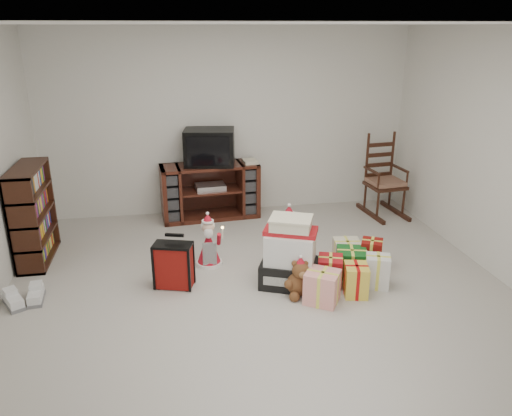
{
  "coord_description": "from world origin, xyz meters",
  "views": [
    {
      "loc": [
        -0.81,
        -4.21,
        2.48
      ],
      "look_at": [
        0.05,
        0.6,
        0.7
      ],
      "focal_mm": 35.0,
      "sensor_mm": 36.0,
      "label": 1
    }
  ],
  "objects_px": {
    "bookshelf": "(33,216)",
    "teddy_bear": "(300,280)",
    "gift_pile": "(290,257)",
    "red_suitcase": "(174,265)",
    "sneaker_pair": "(25,298)",
    "tv_stand": "(210,191)",
    "santa_figurine": "(288,241)",
    "crt_television": "(210,147)",
    "mrs_claus_figurine": "(209,245)",
    "gift_cluster": "(349,269)",
    "rocking_chair": "(383,186)"
  },
  "relations": [
    {
      "from": "sneaker_pair",
      "to": "santa_figurine",
      "type": "bearing_deg",
      "value": -11.01
    },
    {
      "from": "tv_stand",
      "to": "red_suitcase",
      "type": "distance_m",
      "value": 1.98
    },
    {
      "from": "santa_figurine",
      "to": "tv_stand",
      "type": "bearing_deg",
      "value": 114.82
    },
    {
      "from": "tv_stand",
      "to": "rocking_chair",
      "type": "xyz_separation_m",
      "value": [
        2.39,
        -0.26,
        0.02
      ]
    },
    {
      "from": "mrs_claus_figurine",
      "to": "gift_pile",
      "type": "bearing_deg",
      "value": -38.05
    },
    {
      "from": "red_suitcase",
      "to": "gift_cluster",
      "type": "distance_m",
      "value": 1.78
    },
    {
      "from": "red_suitcase",
      "to": "mrs_claus_figurine",
      "type": "height_order",
      "value": "mrs_claus_figurine"
    },
    {
      "from": "tv_stand",
      "to": "crt_television",
      "type": "height_order",
      "value": "crt_television"
    },
    {
      "from": "sneaker_pair",
      "to": "gift_cluster",
      "type": "relative_size",
      "value": 0.35
    },
    {
      "from": "bookshelf",
      "to": "sneaker_pair",
      "type": "bearing_deg",
      "value": -85.23
    },
    {
      "from": "santa_figurine",
      "to": "bookshelf",
      "type": "bearing_deg",
      "value": 168.1
    },
    {
      "from": "gift_pile",
      "to": "red_suitcase",
      "type": "relative_size",
      "value": 1.3
    },
    {
      "from": "bookshelf",
      "to": "mrs_claus_figurine",
      "type": "xyz_separation_m",
      "value": [
        1.88,
        -0.49,
        -0.28
      ]
    },
    {
      "from": "teddy_bear",
      "to": "gift_cluster",
      "type": "distance_m",
      "value": 0.6
    },
    {
      "from": "tv_stand",
      "to": "bookshelf",
      "type": "relative_size",
      "value": 1.25
    },
    {
      "from": "crt_television",
      "to": "gift_cluster",
      "type": "bearing_deg",
      "value": -50.53
    },
    {
      "from": "gift_cluster",
      "to": "santa_figurine",
      "type": "bearing_deg",
      "value": 133.34
    },
    {
      "from": "gift_cluster",
      "to": "rocking_chair",
      "type": "bearing_deg",
      "value": 57.8
    },
    {
      "from": "red_suitcase",
      "to": "crt_television",
      "type": "xyz_separation_m",
      "value": [
        0.55,
        1.91,
        0.74
      ]
    },
    {
      "from": "teddy_bear",
      "to": "mrs_claus_figurine",
      "type": "distance_m",
      "value": 1.16
    },
    {
      "from": "teddy_bear",
      "to": "crt_television",
      "type": "xyz_separation_m",
      "value": [
        -0.65,
        2.29,
        0.82
      ]
    },
    {
      "from": "bookshelf",
      "to": "santa_figurine",
      "type": "height_order",
      "value": "bookshelf"
    },
    {
      "from": "tv_stand",
      "to": "gift_pile",
      "type": "xyz_separation_m",
      "value": [
        0.61,
        -2.06,
        -0.06
      ]
    },
    {
      "from": "bookshelf",
      "to": "sneaker_pair",
      "type": "relative_size",
      "value": 2.62
    },
    {
      "from": "gift_pile",
      "to": "gift_cluster",
      "type": "height_order",
      "value": "gift_pile"
    },
    {
      "from": "rocking_chair",
      "to": "santa_figurine",
      "type": "bearing_deg",
      "value": -148.4
    },
    {
      "from": "tv_stand",
      "to": "bookshelf",
      "type": "bearing_deg",
      "value": -158.99
    },
    {
      "from": "bookshelf",
      "to": "gift_pile",
      "type": "distance_m",
      "value": 2.87
    },
    {
      "from": "gift_pile",
      "to": "mrs_claus_figurine",
      "type": "relative_size",
      "value": 1.19
    },
    {
      "from": "bookshelf",
      "to": "mrs_claus_figurine",
      "type": "height_order",
      "value": "bookshelf"
    },
    {
      "from": "santa_figurine",
      "to": "mrs_claus_figurine",
      "type": "bearing_deg",
      "value": 174.0
    },
    {
      "from": "gift_cluster",
      "to": "sneaker_pair",
      "type": "bearing_deg",
      "value": 177.94
    },
    {
      "from": "tv_stand",
      "to": "gift_pile",
      "type": "height_order",
      "value": "tv_stand"
    },
    {
      "from": "mrs_claus_figurine",
      "to": "santa_figurine",
      "type": "bearing_deg",
      "value": -6.0
    },
    {
      "from": "santa_figurine",
      "to": "gift_cluster",
      "type": "relative_size",
      "value": 0.58
    },
    {
      "from": "santa_figurine",
      "to": "gift_pile",
      "type": "bearing_deg",
      "value": -101.82
    },
    {
      "from": "bookshelf",
      "to": "santa_figurine",
      "type": "distance_m",
      "value": 2.83
    },
    {
      "from": "bookshelf",
      "to": "teddy_bear",
      "type": "relative_size",
      "value": 2.9
    },
    {
      "from": "gift_pile",
      "to": "gift_cluster",
      "type": "distance_m",
      "value": 0.64
    },
    {
      "from": "gift_pile",
      "to": "mrs_claus_figurine",
      "type": "bearing_deg",
      "value": 164.61
    },
    {
      "from": "mrs_claus_figurine",
      "to": "sneaker_pair",
      "type": "bearing_deg",
      "value": -163.92
    },
    {
      "from": "tv_stand",
      "to": "santa_figurine",
      "type": "distance_m",
      "value": 1.72
    },
    {
      "from": "gift_cluster",
      "to": "red_suitcase",
      "type": "bearing_deg",
      "value": 173.8
    },
    {
      "from": "santa_figurine",
      "to": "red_suitcase",
      "type": "bearing_deg",
      "value": -164.52
    },
    {
      "from": "bookshelf",
      "to": "teddy_bear",
      "type": "xyz_separation_m",
      "value": [
        2.69,
        -1.31,
        -0.35
      ]
    },
    {
      "from": "tv_stand",
      "to": "mrs_claus_figurine",
      "type": "bearing_deg",
      "value": -100.57
    },
    {
      "from": "mrs_claus_figurine",
      "to": "crt_television",
      "type": "xyz_separation_m",
      "value": [
        0.16,
        1.46,
        0.75
      ]
    },
    {
      "from": "mrs_claus_figurine",
      "to": "rocking_chair",
      "type": "bearing_deg",
      "value": 25.39
    },
    {
      "from": "rocking_chair",
      "to": "santa_figurine",
      "type": "distance_m",
      "value": 2.12
    },
    {
      "from": "bookshelf",
      "to": "santa_figurine",
      "type": "bearing_deg",
      "value": -11.9
    }
  ]
}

